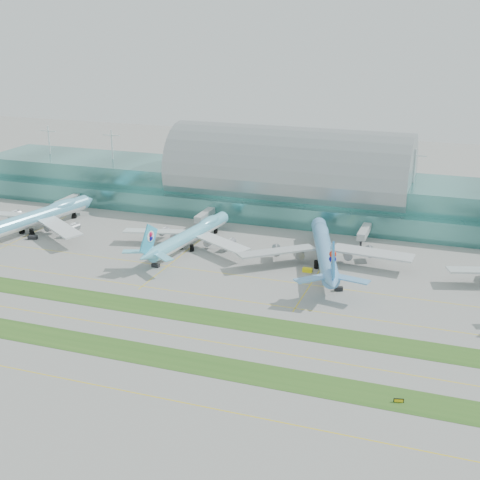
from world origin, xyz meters
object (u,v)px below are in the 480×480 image
at_px(terminal, 289,185).
at_px(airliner_a, 33,217).
at_px(airliner_b, 191,234).
at_px(taxiway_sign_east, 399,401).
at_px(airliner_c, 324,248).

xyz_separation_m(terminal, airliner_a, (-101.86, -69.59, -7.30)).
bearing_deg(airliner_b, airliner_a, -168.65).
distance_m(terminal, airliner_a, 123.58).
distance_m(airliner_a, taxiway_sign_east, 196.51).
xyz_separation_m(airliner_c, taxiway_sign_east, (40.55, -92.03, -6.24)).
bearing_deg(terminal, airliner_a, -145.66).
xyz_separation_m(airliner_a, airliner_b, (76.48, 4.49, -0.96)).
bearing_deg(taxiway_sign_east, airliner_a, 140.11).
bearing_deg(airliner_a, airliner_c, 13.82).
bearing_deg(terminal, taxiway_sign_east, -65.07).
xyz_separation_m(terminal, taxiway_sign_east, (73.48, -158.08, -13.67)).
relative_size(terminal, airliner_b, 4.85).
bearing_deg(taxiway_sign_east, terminal, 101.82).
xyz_separation_m(terminal, airliner_b, (-25.38, -65.09, -8.26)).
relative_size(airliner_a, taxiway_sign_east, 30.56).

